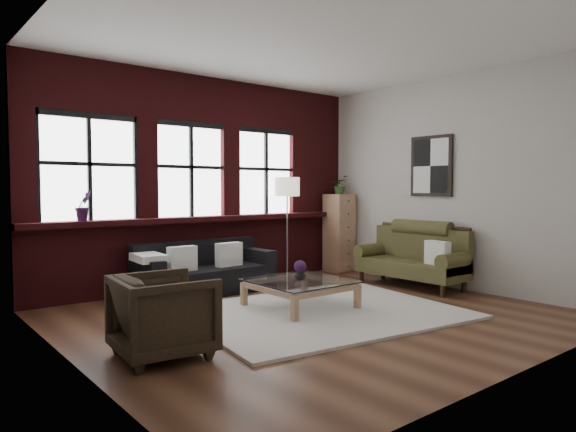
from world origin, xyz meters
TOP-DOWN VIEW (x-y plane):
  - floor at (0.00, 0.00)m, footprint 5.50×5.50m
  - ceiling at (0.00, 0.00)m, footprint 5.50×5.50m
  - wall_back at (0.00, 2.50)m, footprint 5.50×0.00m
  - wall_front at (0.00, -2.50)m, footprint 5.50×0.00m
  - wall_left at (-2.75, 0.00)m, footprint 0.00×5.00m
  - wall_right at (2.75, 0.00)m, footprint 0.00×5.00m
  - brick_backwall at (0.00, 2.44)m, footprint 5.50×0.12m
  - sill_ledge at (0.00, 2.35)m, footprint 5.50×0.30m
  - window_left at (-1.80, 2.45)m, footprint 1.38×0.10m
  - window_mid at (-0.30, 2.45)m, footprint 1.38×0.10m
  - window_right at (1.10, 2.45)m, footprint 1.38×0.10m
  - wall_poster at (2.72, 0.30)m, footprint 0.05×0.74m
  - shag_rug at (0.12, -0.02)m, footprint 3.43×2.86m
  - dark_sofa at (-0.36, 1.90)m, footprint 1.97×0.80m
  - pillow_a at (-0.79, 1.80)m, footprint 0.40×0.15m
  - pillow_b at (-0.04, 1.80)m, footprint 0.41×0.17m
  - vintage_settee at (2.30, 0.36)m, footprint 0.78×1.76m
  - pillow_settee at (2.22, -0.18)m, footprint 0.19×0.40m
  - armchair at (-2.06, -0.30)m, footprint 0.89×0.87m
  - coffee_table at (0.06, 0.31)m, footprint 1.13×1.13m
  - vase at (0.06, 0.31)m, footprint 0.17×0.17m
  - flowers at (0.06, 0.31)m, footprint 0.15×0.15m
  - drawer_chest at (2.50, 2.09)m, footprint 0.43×0.43m
  - potted_plant_top at (2.50, 2.09)m, footprint 0.38×0.35m
  - floor_lamp at (1.15, 1.92)m, footprint 0.40×0.40m
  - sill_plant at (-1.92, 2.32)m, footprint 0.27×0.24m

SIDE VIEW (x-z plane):
  - floor at x=0.00m, z-range 0.00..0.00m
  - shag_rug at x=0.12m, z-range 0.00..0.03m
  - coffee_table at x=0.06m, z-range -0.01..0.37m
  - dark_sofa at x=-0.36m, z-range 0.00..0.71m
  - armchair at x=-2.06m, z-range 0.00..0.75m
  - vase at x=0.06m, z-range 0.37..0.50m
  - vintage_settee at x=2.30m, z-range 0.00..0.94m
  - flowers at x=0.06m, z-range 0.46..0.61m
  - pillow_a at x=-0.79m, z-range 0.38..0.72m
  - pillow_b at x=-0.04m, z-range 0.38..0.72m
  - pillow_settee at x=2.22m, z-range 0.41..0.75m
  - drawer_chest at x=2.50m, z-range 0.00..1.40m
  - floor_lamp at x=1.15m, z-range 0.00..1.83m
  - sill_ledge at x=0.00m, z-range 1.00..1.08m
  - sill_plant at x=-1.92m, z-range 1.08..1.48m
  - potted_plant_top at x=2.50m, z-range 1.40..1.73m
  - wall_back at x=0.00m, z-range -1.15..4.35m
  - wall_front at x=0.00m, z-range -1.15..4.35m
  - wall_left at x=-2.75m, z-range -0.90..4.10m
  - wall_right at x=2.75m, z-range -0.90..4.10m
  - brick_backwall at x=0.00m, z-range 0.00..3.20m
  - window_left at x=-1.80m, z-range 1.00..2.50m
  - window_mid at x=-0.30m, z-range 1.00..2.50m
  - window_right at x=1.10m, z-range 1.00..2.50m
  - wall_poster at x=2.72m, z-range 1.38..2.32m
  - ceiling at x=0.00m, z-range 3.20..3.20m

